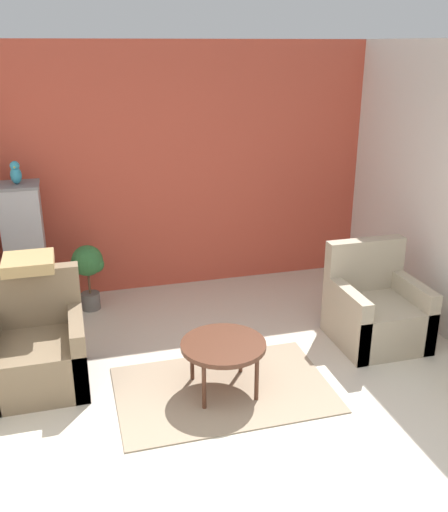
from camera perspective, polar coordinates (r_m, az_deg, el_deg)
ground_plane at (r=4.13m, az=7.03°, el=-21.42°), size 20.00×20.00×0.00m
wall_back_accent at (r=6.62m, az=-4.20°, el=8.65°), size 4.51×0.06×2.80m
wall_right at (r=5.91m, az=21.37°, el=5.85°), size 0.06×3.51×2.80m
area_rug at (r=4.95m, az=-0.06°, el=-13.18°), size 1.79×1.17×0.01m
coffee_table at (r=4.74m, az=-0.06°, el=-9.12°), size 0.71×0.71×0.45m
armchair_left at (r=5.15m, az=-18.20°, el=-9.07°), size 0.81×0.79×0.95m
armchair_right at (r=5.76m, az=14.89°, el=-5.43°), size 0.81×0.79×0.95m
birdcage at (r=6.29m, az=-19.15°, el=0.00°), size 0.57×0.57×1.44m
parrot at (r=6.06m, az=-20.11°, el=7.79°), size 0.11×0.20×0.24m
potted_plant at (r=6.31m, az=-13.50°, el=-1.08°), size 0.37×0.33×0.74m
throw_pillow at (r=5.12m, az=-18.98°, el=-0.65°), size 0.42×0.42×0.10m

